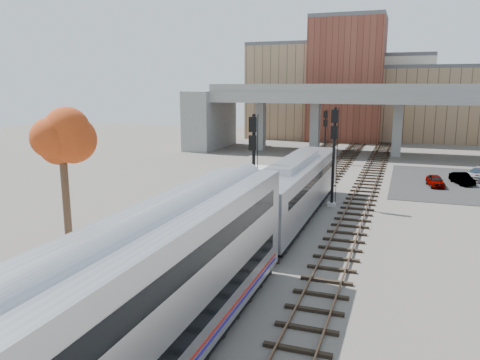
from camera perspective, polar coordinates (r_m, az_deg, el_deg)
The scene contains 16 objects.
ground at distance 23.96m, azimuth -1.87°, elevation -11.32°, with size 160.00×160.00×0.00m, color #47423D.
platform at distance 27.23m, azimuth -16.39°, elevation -8.55°, with size 4.50×60.00×0.35m, color #9E9E99.
yellow_strip at distance 26.14m, azimuth -12.99°, elevation -8.80°, with size 0.70×60.00×0.01m, color yellow.
tracks at distance 35.05m, azimuth 7.07°, elevation -3.86°, with size 10.70×95.00×0.25m.
overpass at distance 65.72m, azimuth 16.93°, elevation 7.92°, with size 54.00×12.00×9.50m.
buildings_far at distance 87.40m, azimuth 15.32°, elevation 10.11°, with size 43.00×21.00×20.60m.
parking_lot at distance 49.77m, azimuth 25.99°, elevation -0.45°, with size 14.00×18.00×0.04m, color black.
locomotive at distance 33.09m, azimuth 6.70°, elevation -0.84°, with size 3.02×19.05×4.10m.
coach at distance 13.13m, azimuth -17.38°, elevation -18.61°, with size 3.03×25.00×5.00m.
signal_mast_near at distance 30.46m, azimuth 1.63°, elevation 1.08°, with size 0.60×0.64×7.49m.
signal_mast_mid at distance 36.50m, azimuth 11.31°, elevation 2.78°, with size 0.60×0.64×7.67m.
signal_mast_far at distance 57.70m, azimuth 10.31°, elevation 5.08°, with size 0.60×0.64×6.44m.
tree at distance 28.31m, azimuth -20.96°, elevation 5.14°, with size 3.60×3.60×8.80m.
car_a at distance 47.16m, azimuth 22.72°, elevation -0.09°, with size 1.27×3.15×1.07m, color #99999E.
car_b at distance 49.29m, azimuth 25.44°, elevation 0.16°, with size 1.14×3.28×1.08m, color #99999E.
car_c at distance 52.22m, azimuth 27.12°, elevation 0.69°, with size 1.78×4.37×1.27m, color #99999E.
Camera 1 is at (8.13, -20.55, 9.25)m, focal length 35.00 mm.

